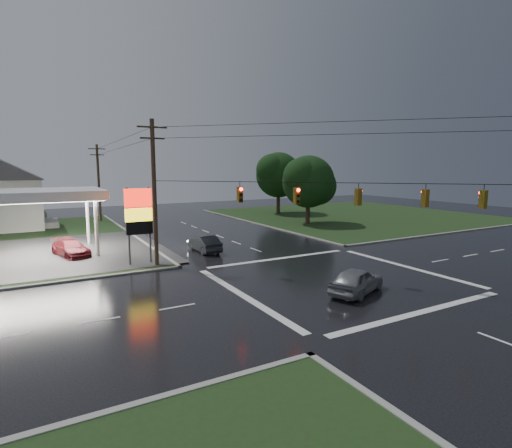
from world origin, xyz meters
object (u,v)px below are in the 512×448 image
car_pump (71,248)px  car_crossing (357,280)px  tree_ne_far (279,175)px  pylon_sign (139,213)px  utility_pole_n (99,182)px  car_north (204,243)px  utility_pole_nw (154,191)px  tree_ne_near (309,182)px

car_pump → car_crossing: bearing=-70.4°
tree_ne_far → pylon_sign: bearing=-139.6°
utility_pole_n → tree_ne_far: 26.96m
utility_pole_n → car_crossing: size_ratio=2.27×
car_north → utility_pole_n: bearing=-79.1°
utility_pole_nw → car_pump: size_ratio=2.31×
tree_ne_near → car_pump: 30.06m
tree_ne_far → car_pump: bearing=-151.1°
utility_pole_nw → tree_ne_near: (23.64, 12.49, -0.16)m
utility_pole_n → tree_ne_near: (23.64, -16.01, 0.09)m
tree_ne_near → car_pump: (-29.11, -5.71, -4.87)m
tree_ne_near → utility_pole_nw: bearing=-152.1°
tree_ne_near → car_crossing: tree_ne_near is taller
pylon_sign → tree_ne_near: tree_ne_near is taller
utility_pole_n → car_crossing: (8.66, -40.96, -4.68)m
car_crossing → car_pump: 23.87m
tree_ne_far → utility_pole_n: bearing=171.5°
utility_pole_n → tree_ne_near: bearing=-34.1°
tree_ne_near → car_crossing: (-14.98, -24.95, -4.77)m
utility_pole_nw → tree_ne_far: 36.20m
tree_ne_near → pylon_sign: bearing=-155.0°
utility_pole_nw → car_pump: 10.06m
car_north → car_crossing: size_ratio=0.98×
pylon_sign → utility_pole_n: bearing=87.9°
car_north → car_pump: car_north is taller
utility_pole_n → car_crossing: 42.12m
utility_pole_nw → tree_ne_far: utility_pole_nw is taller
car_crossing → car_north: bearing=-9.9°
utility_pole_nw → car_north: 7.76m
tree_ne_near → car_crossing: size_ratio=1.94×
tree_ne_far → car_pump: (-32.12, -17.71, -5.49)m
tree_ne_near → utility_pole_n: bearing=145.9°
pylon_sign → car_pump: pylon_sign is taller
pylon_sign → car_north: (6.12, 2.04, -3.27)m
pylon_sign → utility_pole_nw: bearing=-45.0°
tree_ne_far → tree_ne_near: bearing=-104.1°
utility_pole_nw → car_crossing: (8.66, -12.46, -4.93)m
car_pump → car_north: bearing=-36.1°
pylon_sign → car_north: bearing=18.5°
tree_ne_far → car_crossing: (-17.99, -36.95, -5.39)m
car_crossing → utility_pole_nw: bearing=12.1°
utility_pole_n → tree_ne_far: (26.65, -4.01, 0.71)m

